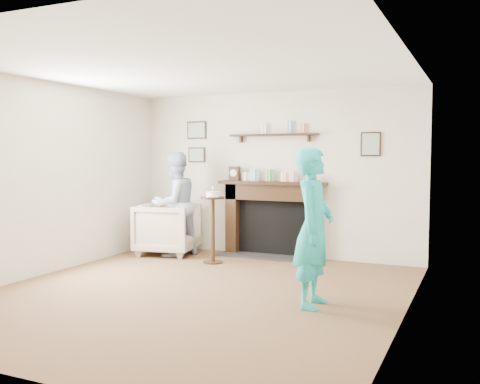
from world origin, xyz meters
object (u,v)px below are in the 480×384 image
armchair (168,254)px  pedestal_table (213,216)px  woman (313,306)px  man (175,256)px

armchair → pedestal_table: 1.20m
armchair → woman: woman is taller
man → pedestal_table: pedestal_table is taller
armchair → woman: size_ratio=0.54×
man → pedestal_table: 1.06m
armchair → woman: bearing=-134.2°
man → woman: (2.73, -1.77, 0.00)m
man → pedestal_table: size_ratio=1.46×
armchair → pedestal_table: pedestal_table is taller
man → armchair: bearing=-91.8°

